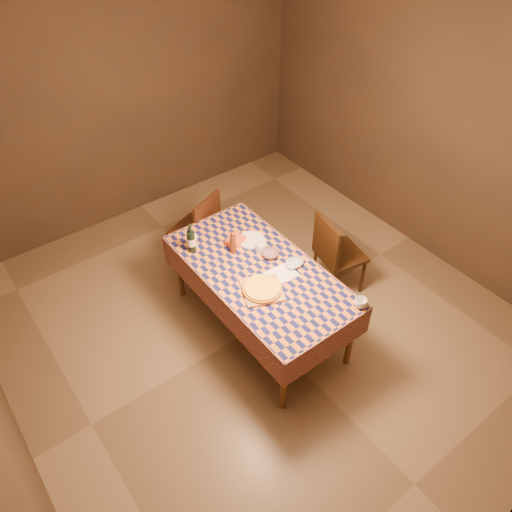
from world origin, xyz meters
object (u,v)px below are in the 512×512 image
Objects in this scene: white_plate at (251,240)px; chair_far at (200,228)px; pizza at (262,288)px; wine_bottle at (191,241)px; cutting_board at (262,290)px; chair_right at (334,252)px; dining_table at (259,276)px; bowl at (270,254)px.

white_plate is 0.28× the size of chair_far.
pizza is 1.28× the size of wine_bottle.
pizza is (-0.00, 0.00, 0.03)m from cutting_board.
cutting_board is 1.10m from chair_right.
chair_right reaches higher than pizza.
pizza is 0.83m from wine_bottle.
chair_right reaches higher than dining_table.
bowl is at bearing -82.10° from chair_far.
chair_far is at bearing 127.28° from chair_right.
dining_table is at bearing 57.92° from cutting_board.
bowl is at bearing -43.38° from wine_bottle.
pizza is 2.44× the size of bowl.
white_plate is at bearing -22.49° from wine_bottle.
wine_bottle is at bearing 153.52° from chair_right.
white_plate is 0.87m from chair_right.
chair_right is (1.25, -0.62, -0.36)m from wine_bottle.
cutting_board is at bearing -45.00° from pizza.
pizza is at bearing -136.74° from bowl.
white_plate is (0.52, -0.22, -0.11)m from wine_bottle.
dining_table is 4.70× the size of pizza.
chair_far is (0.39, 0.52, -0.36)m from wine_bottle.
cutting_board is at bearing -118.90° from white_plate.
pizza is 1.36m from chair_far.
chair_right is at bearing -26.48° from wine_bottle.
dining_table is at bearing 57.92° from pizza.
chair_far is at bearing 53.23° from wine_bottle.
wine_bottle reaches higher than dining_table.
chair_right reaches higher than cutting_board.
bowl is 0.17× the size of chair_far.
white_plate is (-0.00, 0.28, -0.02)m from bowl.
white_plate reaches higher than dining_table.
bowl reaches higher than white_plate.
dining_table is at bearing -59.87° from wine_bottle.
pizza reaches higher than white_plate.
cutting_board is 0.84m from wine_bottle.
chair_far is 1.43m from chair_right.
cutting_board is 0.35× the size of chair_far.
bowl is 0.28m from white_plate.
chair_right reaches higher than bowl.
white_plate is at bearing 63.14° from dining_table.
cutting_board is (-0.14, -0.22, 0.09)m from dining_table.
chair_far reaches higher than cutting_board.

